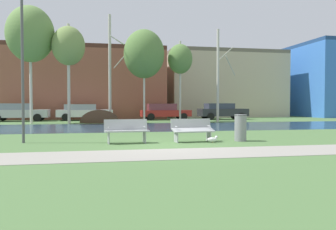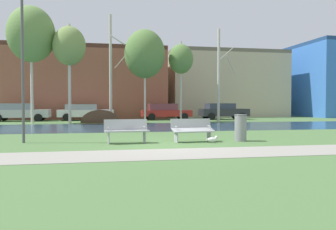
# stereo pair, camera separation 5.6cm
# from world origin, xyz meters

# --- Properties ---
(ground_plane) EXTENTS (120.00, 120.00, 0.00)m
(ground_plane) POSITION_xyz_m (0.00, 10.00, 0.00)
(ground_plane) COLOR #4C703D
(paved_path_strip) EXTENTS (60.00, 2.11, 0.01)m
(paved_path_strip) POSITION_xyz_m (0.00, -2.30, 0.01)
(paved_path_strip) COLOR gray
(paved_path_strip) RESTS_ON ground
(river_band) EXTENTS (80.00, 7.93, 0.01)m
(river_band) POSITION_xyz_m (0.00, 9.37, 0.00)
(river_band) COLOR #284256
(river_band) RESTS_ON ground
(soil_mound) EXTENTS (3.03, 2.47, 1.99)m
(soil_mound) POSITION_xyz_m (-2.31, 15.00, 0.00)
(soil_mound) COLOR #423021
(soil_mound) RESTS_ON ground
(bench_left) EXTENTS (1.64, 0.69, 0.87)m
(bench_left) POSITION_xyz_m (-1.25, 0.64, 0.47)
(bench_left) COLOR #9EA0A3
(bench_left) RESTS_ON ground
(bench_right) EXTENTS (1.64, 0.69, 0.87)m
(bench_right) POSITION_xyz_m (1.24, 0.64, 0.47)
(bench_right) COLOR #9EA0A3
(bench_right) RESTS_ON ground
(trash_bin) EXTENTS (0.48, 0.48, 1.03)m
(trash_bin) POSITION_xyz_m (3.12, 0.51, 0.53)
(trash_bin) COLOR gray
(trash_bin) RESTS_ON ground
(seagull) EXTENTS (0.44, 0.16, 0.26)m
(seagull) POSITION_xyz_m (1.88, 0.16, 0.13)
(seagull) COLOR white
(seagull) RESTS_ON ground
(streetlamp) EXTENTS (0.32, 0.32, 5.66)m
(streetlamp) POSITION_xyz_m (-4.98, 1.45, 3.75)
(streetlamp) COLOR #4C4C51
(streetlamp) RESTS_ON ground
(birch_far_left) EXTENTS (3.43, 3.43, 8.61)m
(birch_far_left) POSITION_xyz_m (-7.25, 14.65, 6.54)
(birch_far_left) COLOR beige
(birch_far_left) RESTS_ON ground
(birch_left) EXTENTS (2.40, 2.40, 7.33)m
(birch_left) POSITION_xyz_m (-4.53, 14.25, 5.68)
(birch_left) COLOR beige
(birch_left) RESTS_ON ground
(birch_center_left) EXTENTS (1.58, 2.53, 8.41)m
(birch_center_left) POSITION_xyz_m (-1.47, 15.19, 4.27)
(birch_center_left) COLOR #BCB7A8
(birch_center_left) RESTS_ON ground
(birch_center) EXTENTS (3.17, 3.17, 7.25)m
(birch_center) POSITION_xyz_m (1.12, 14.68, 5.34)
(birch_center) COLOR beige
(birch_center) RESTS_ON ground
(birch_center_right) EXTENTS (2.00, 2.00, 6.54)m
(birch_center_right) POSITION_xyz_m (4.12, 15.15, 5.07)
(birch_center_right) COLOR #BCB7A8
(birch_center_right) RESTS_ON ground
(birch_right) EXTENTS (1.52, 2.65, 7.48)m
(birch_right) POSITION_xyz_m (7.13, 14.41, 3.81)
(birch_right) COLOR #BCB7A8
(birch_right) RESTS_ON ground
(parked_van_nearest_silver) EXTENTS (4.69, 2.15, 1.49)m
(parked_van_nearest_silver) POSITION_xyz_m (-8.99, 18.42, 0.79)
(parked_van_nearest_silver) COLOR #B2B5BC
(parked_van_nearest_silver) RESTS_ON ground
(parked_sedan_second_white) EXTENTS (4.77, 2.00, 1.43)m
(parked_sedan_second_white) POSITION_xyz_m (-3.69, 18.76, 0.76)
(parked_sedan_second_white) COLOR silver
(parked_sedan_second_white) RESTS_ON ground
(parked_hatch_third_red) EXTENTS (4.51, 2.00, 1.47)m
(parked_hatch_third_red) POSITION_xyz_m (3.43, 18.50, 0.77)
(parked_hatch_third_red) COLOR maroon
(parked_hatch_third_red) RESTS_ON ground
(parked_wagon_fourth_dark) EXTENTS (4.51, 2.06, 1.51)m
(parked_wagon_fourth_dark) POSITION_xyz_m (8.89, 18.39, 0.80)
(parked_wagon_fourth_dark) COLOR #282B30
(parked_wagon_fourth_dark) RESTS_ON ground
(building_brick_low) EXTENTS (16.55, 8.95, 7.09)m
(building_brick_low) POSITION_xyz_m (-4.19, 25.04, 3.55)
(building_brick_low) COLOR brown
(building_brick_low) RESTS_ON ground
(building_beige_block) EXTENTS (13.10, 6.82, 7.43)m
(building_beige_block) POSITION_xyz_m (11.76, 25.86, 3.71)
(building_beige_block) COLOR #BCAD8E
(building_beige_block) RESTS_ON ground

